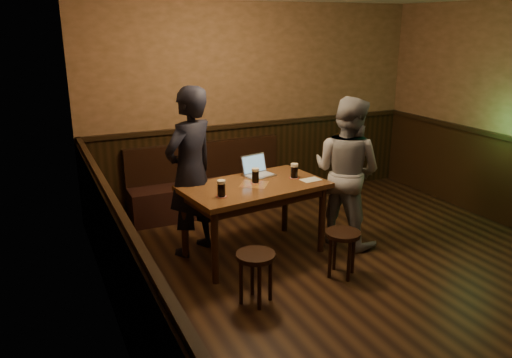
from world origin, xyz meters
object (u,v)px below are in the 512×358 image
object	(u,v)px
pint_right	(294,171)
person_grey	(346,172)
stool_right	(343,241)
pint_mid	(255,175)
stool_left	(256,263)
pub_table	(254,194)
pint_left	(221,188)
laptop	(257,170)
bench	(209,190)
person_suit	(190,172)

from	to	relation	value
pint_right	person_grey	xyz separation A→B (m)	(0.60, -0.16, -0.04)
stool_right	pint_mid	size ratio (longest dim) A/B	2.90
stool_left	pint_mid	distance (m)	1.20
pub_table	person_grey	xyz separation A→B (m)	(1.11, -0.13, 0.15)
stool_left	pint_left	world-z (taller)	pint_left
pint_mid	pint_right	size ratio (longest dim) A/B	0.99
pub_table	laptop	world-z (taller)	laptop
pub_table	pint_mid	bearing A→B (deg)	41.85
bench	person_grey	bearing A→B (deg)	-55.68
pub_table	person_grey	distance (m)	1.13
pint_left	pint_mid	size ratio (longest dim) A/B	1.03
laptop	person_suit	xyz separation A→B (m)	(-0.77, 0.07, 0.06)
pub_table	stool_left	distance (m)	1.08
laptop	person_grey	world-z (taller)	person_grey
pub_table	stool_right	bearing A→B (deg)	-62.43
pub_table	pint_right	world-z (taller)	pint_right
pint_left	laptop	distance (m)	0.83
person_suit	person_grey	xyz separation A→B (m)	(1.71, -0.50, -0.08)
stool_right	laptop	size ratio (longest dim) A/B	1.28
stool_left	person_suit	bearing A→B (deg)	98.06
pint_mid	pint_right	bearing A→B (deg)	-2.68
stool_right	person_suit	size ratio (longest dim) A/B	0.26
bench	stool_right	world-z (taller)	bench
person_grey	pub_table	bearing A→B (deg)	56.76
pub_table	pint_mid	distance (m)	0.20
pint_mid	stool_right	bearing A→B (deg)	-57.49
bench	laptop	xyz separation A→B (m)	(0.17, -1.20, 0.58)
person_suit	person_grey	distance (m)	1.79
pint_left	person_suit	world-z (taller)	person_suit
stool_right	person_grey	xyz separation A→B (m)	(0.51, 0.71, 0.48)
pint_right	stool_right	bearing A→B (deg)	-83.92
pub_table	pint_mid	size ratio (longest dim) A/B	9.84
bench	person_grey	distance (m)	2.05
pint_mid	person_suit	size ratio (longest dim) A/B	0.09
pint_left	pint_mid	world-z (taller)	pint_left
pint_mid	pint_right	world-z (taller)	pint_right
pint_left	person_suit	bearing A→B (deg)	102.73
stool_left	pint_mid	bearing A→B (deg)	65.34
pub_table	bench	bearing A→B (deg)	82.01
pub_table	stool_right	xyz separation A→B (m)	(0.60, -0.84, -0.33)
pint_mid	pint_right	distance (m)	0.47
stool_right	laptop	world-z (taller)	laptop
person_grey	laptop	bearing A→B (deg)	39.20
pint_left	pub_table	bearing A→B (deg)	26.10
pint_right	laptop	xyz separation A→B (m)	(-0.34, 0.27, -0.02)
pub_table	person_grey	bearing A→B (deg)	-14.84
pint_mid	person_grey	distance (m)	1.09
bench	laptop	bearing A→B (deg)	-81.79
pint_right	pint_mid	bearing A→B (deg)	177.32
stool_left	pint_left	bearing A→B (deg)	94.10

